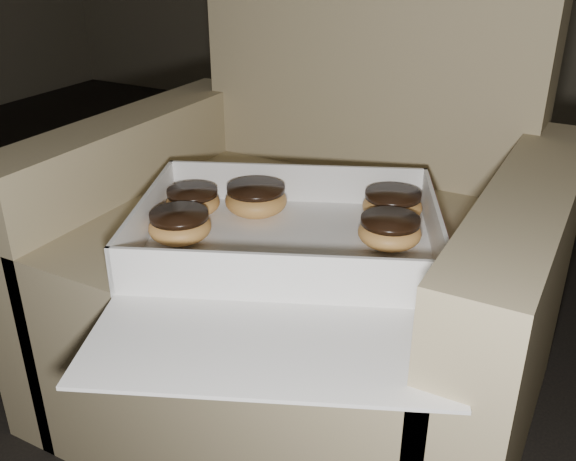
# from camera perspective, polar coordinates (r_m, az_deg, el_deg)

# --- Properties ---
(armchair) EXTENTS (0.80, 0.68, 0.84)m
(armchair) POSITION_cam_1_polar(r_m,az_deg,el_deg) (1.13, 1.87, -3.29)
(armchair) COLOR #978260
(armchair) RESTS_ON floor
(bakery_box) EXTENTS (0.59, 0.63, 0.07)m
(bakery_box) POSITION_cam_1_polar(r_m,az_deg,el_deg) (0.91, -0.03, -2.04)
(bakery_box) COLOR white
(bakery_box) RESTS_ON armchair
(donut_a) EXTENTS (0.09, 0.09, 0.05)m
(donut_a) POSITION_cam_1_polar(r_m,az_deg,el_deg) (0.94, 9.02, -0.04)
(donut_a) COLOR #DC8F4D
(donut_a) RESTS_ON bakery_box
(donut_b) EXTENTS (0.09, 0.09, 0.05)m
(donut_b) POSITION_cam_1_polar(r_m,az_deg,el_deg) (0.96, -9.59, 0.43)
(donut_b) COLOR #DC8F4D
(donut_b) RESTS_ON bakery_box
(donut_c) EXTENTS (0.09, 0.09, 0.04)m
(donut_c) POSITION_cam_1_polar(r_m,az_deg,el_deg) (1.04, -8.46, 2.62)
(donut_c) COLOR #DC8F4D
(donut_c) RESTS_ON bakery_box
(donut_d) EXTENTS (0.10, 0.10, 0.05)m
(donut_d) POSITION_cam_1_polar(r_m,az_deg,el_deg) (1.03, -2.85, 2.82)
(donut_d) COLOR #DC8F4D
(donut_d) RESTS_ON bakery_box
(donut_e) EXTENTS (0.09, 0.09, 0.05)m
(donut_e) POSITION_cam_1_polar(r_m,az_deg,el_deg) (1.03, 9.25, 2.27)
(donut_e) COLOR #DC8F4D
(donut_e) RESTS_ON bakery_box
(crumb_a) EXTENTS (0.01, 0.01, 0.00)m
(crumb_a) POSITION_cam_1_polar(r_m,az_deg,el_deg) (0.89, -13.62, -3.84)
(crumb_a) COLOR black
(crumb_a) RESTS_ON bakery_box
(crumb_b) EXTENTS (0.01, 0.01, 0.00)m
(crumb_b) POSITION_cam_1_polar(r_m,az_deg,el_deg) (0.86, 2.98, -4.12)
(crumb_b) COLOR black
(crumb_b) RESTS_ON bakery_box
(crumb_c) EXTENTS (0.01, 0.01, 0.00)m
(crumb_c) POSITION_cam_1_polar(r_m,az_deg,el_deg) (0.85, -2.84, -4.57)
(crumb_c) COLOR black
(crumb_c) RESTS_ON bakery_box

